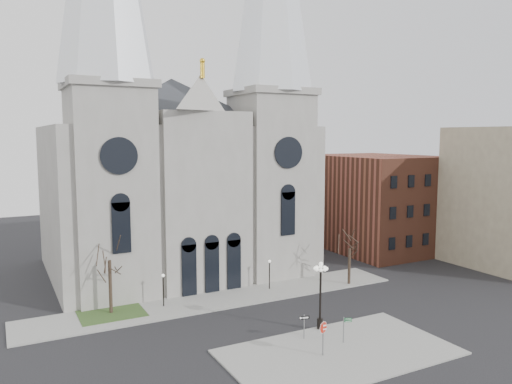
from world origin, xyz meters
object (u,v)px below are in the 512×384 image
globe_lamp (320,287)px  one_way_sign (304,322)px  stop_sign (323,331)px  street_name_sign (345,327)px

globe_lamp → one_way_sign: globe_lamp is taller
stop_sign → street_name_sign: 3.21m
street_name_sign → one_way_sign: bearing=162.4°
globe_lamp → one_way_sign: (-2.41, -1.15, -2.35)m
street_name_sign → globe_lamp: bearing=115.2°
globe_lamp → street_name_sign: 4.17m
stop_sign → street_name_sign: stop_sign is taller
stop_sign → one_way_sign: size_ratio=1.32×
one_way_sign → street_name_sign: 3.32m
one_way_sign → street_name_sign: size_ratio=0.96×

